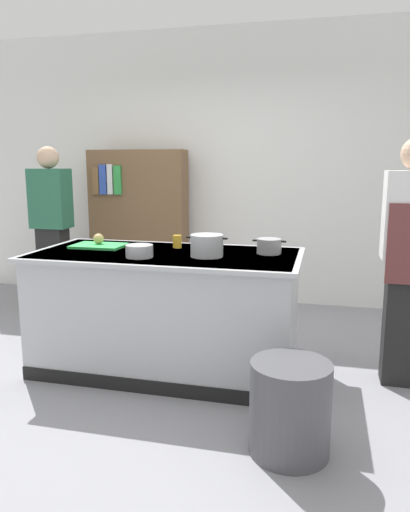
# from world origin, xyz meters

# --- Properties ---
(ground_plane) EXTENTS (10.00, 10.00, 0.00)m
(ground_plane) POSITION_xyz_m (0.00, 0.00, 0.00)
(ground_plane) COLOR gray
(back_wall) EXTENTS (6.40, 0.12, 3.00)m
(back_wall) POSITION_xyz_m (0.00, 2.10, 1.50)
(back_wall) COLOR white
(back_wall) RESTS_ON ground_plane
(counter_island) EXTENTS (1.98, 0.98, 0.90)m
(counter_island) POSITION_xyz_m (0.00, -0.00, 0.47)
(counter_island) COLOR #B7BABF
(counter_island) RESTS_ON ground_plane
(cutting_board) EXTENTS (0.40, 0.28, 0.02)m
(cutting_board) POSITION_xyz_m (-0.59, 0.11, 0.91)
(cutting_board) COLOR green
(cutting_board) RESTS_ON counter_island
(onion) EXTENTS (0.08, 0.08, 0.08)m
(onion) POSITION_xyz_m (-0.61, 0.14, 0.96)
(onion) COLOR tan
(onion) RESTS_ON cutting_board
(stock_pot) EXTENTS (0.30, 0.23, 0.16)m
(stock_pot) POSITION_xyz_m (0.33, -0.07, 0.98)
(stock_pot) COLOR #B7BABF
(stock_pot) RESTS_ON counter_island
(sauce_pan) EXTENTS (0.24, 0.18, 0.11)m
(sauce_pan) POSITION_xyz_m (0.74, 0.14, 0.96)
(sauce_pan) COLOR #99999E
(sauce_pan) RESTS_ON counter_island
(mixing_bowl) EXTENTS (0.19, 0.19, 0.09)m
(mixing_bowl) POSITION_xyz_m (-0.12, -0.21, 0.94)
(mixing_bowl) COLOR #B7BABF
(mixing_bowl) RESTS_ON counter_island
(juice_cup) EXTENTS (0.07, 0.07, 0.10)m
(juice_cup) POSITION_xyz_m (0.02, 0.22, 0.95)
(juice_cup) COLOR yellow
(juice_cup) RESTS_ON counter_island
(trash_bin) EXTENTS (0.43, 0.43, 0.51)m
(trash_bin) POSITION_xyz_m (0.99, -0.91, 0.26)
(trash_bin) COLOR #4C4C51
(trash_bin) RESTS_ON ground_plane
(person_chef) EXTENTS (0.38, 0.25, 1.72)m
(person_chef) POSITION_xyz_m (1.71, 0.16, 0.91)
(person_chef) COLOR black
(person_chef) RESTS_ON ground_plane
(person_guest) EXTENTS (0.38, 0.24, 1.72)m
(person_guest) POSITION_xyz_m (-1.59, 1.09, 0.91)
(person_guest) COLOR black
(person_guest) RESTS_ON ground_plane
(bookshelf) EXTENTS (1.10, 0.31, 1.70)m
(bookshelf) POSITION_xyz_m (-0.92, 1.80, 0.85)
(bookshelf) COLOR brown
(bookshelf) RESTS_ON ground_plane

